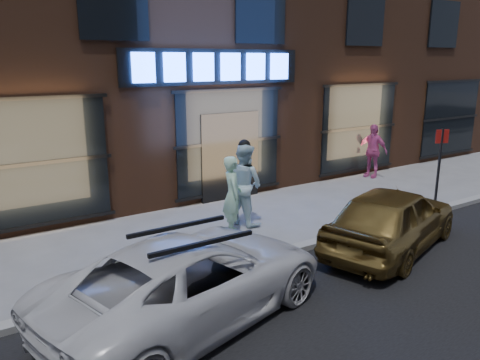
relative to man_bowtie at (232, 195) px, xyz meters
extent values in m
plane|color=slate|center=(1.36, -1.62, -0.88)|extent=(90.00, 90.00, 0.00)
cube|color=gray|center=(1.36, -1.62, -0.82)|extent=(60.00, 0.25, 0.12)
cube|color=#54301E|center=(1.36, 6.38, 4.12)|extent=(30.00, 8.00, 10.00)
cube|color=black|center=(0.96, 2.33, 2.72)|extent=(5.20, 0.06, 0.90)
cube|color=black|center=(1.36, 2.30, 0.32)|extent=(1.80, 0.10, 2.40)
cube|color=#FFBF72|center=(-3.64, 2.36, 0.72)|extent=(3.00, 0.04, 2.60)
cube|color=black|center=(-3.64, 2.32, 0.72)|extent=(3.20, 0.06, 2.80)
cube|color=#FFBF72|center=(1.36, 2.36, 0.72)|extent=(3.00, 0.04, 2.60)
cube|color=black|center=(1.36, 2.32, 0.72)|extent=(3.20, 0.06, 2.80)
cube|color=#FFBF72|center=(6.36, 2.36, 0.72)|extent=(3.00, 0.04, 2.60)
cube|color=black|center=(6.36, 2.32, 0.72)|extent=(3.20, 0.06, 2.80)
cube|color=#FFBF72|center=(11.36, 2.36, 0.72)|extent=(3.00, 0.04, 2.60)
cube|color=black|center=(11.36, 2.32, 0.72)|extent=(3.20, 0.06, 2.80)
cube|color=black|center=(-1.64, 2.32, 4.12)|extent=(1.60, 0.06, 1.60)
cube|color=black|center=(2.36, 2.32, 4.12)|extent=(1.60, 0.06, 1.60)
cube|color=black|center=(6.36, 2.32, 4.12)|extent=(1.60, 0.06, 1.60)
cube|color=black|center=(10.36, 2.32, 4.12)|extent=(1.60, 0.06, 1.60)
cube|color=#2659FF|center=(-1.04, 2.26, 2.72)|extent=(0.55, 0.12, 0.70)
cube|color=#2659FF|center=(-0.24, 2.26, 2.72)|extent=(0.55, 0.12, 0.70)
cube|color=#2659FF|center=(0.56, 2.26, 2.72)|extent=(0.55, 0.12, 0.70)
cube|color=#2659FF|center=(1.36, 2.26, 2.72)|extent=(0.55, 0.12, 0.70)
cube|color=#2659FF|center=(2.16, 2.26, 2.72)|extent=(0.55, 0.12, 0.70)
cube|color=#2659FF|center=(2.96, 2.26, 2.72)|extent=(0.55, 0.12, 0.70)
imported|color=#AEE5C6|center=(0.00, 0.00, 0.00)|extent=(0.61, 0.74, 1.76)
imported|color=white|center=(0.56, 0.38, 0.08)|extent=(0.93, 1.08, 1.93)
imported|color=#CB5395|center=(6.60, 1.90, 0.00)|extent=(0.68, 1.11, 1.76)
imported|color=silver|center=(-2.42, -2.71, -0.24)|extent=(5.02, 3.28, 1.28)
imported|color=olive|center=(2.20, -2.57, -0.21)|extent=(4.24, 2.72, 1.34)
cylinder|color=#262628|center=(5.18, -1.52, 0.19)|extent=(0.07, 0.07, 2.13)
cube|color=#A11612|center=(5.18, -1.52, 1.06)|extent=(0.32, 0.16, 0.34)
camera|label=1|loc=(-5.24, -8.42, 2.90)|focal=35.00mm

